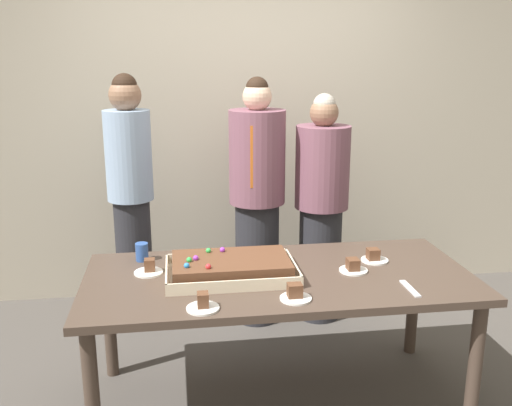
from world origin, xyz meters
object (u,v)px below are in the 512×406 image
plated_slice_far_left (149,269)px  plated_slice_far_right (295,294)px  plated_slice_near_right (374,257)px  person_serving_front (257,201)px  plated_slice_near_left (203,304)px  person_striped_tie_right (321,208)px  cake_server_utensil (410,289)px  plated_slice_center_front (353,267)px  drink_cup_nearest (142,252)px  person_green_shirt_behind (131,196)px  sheet_cake (231,268)px  party_table (279,288)px

plated_slice_far_left → plated_slice_far_right: size_ratio=1.00×
plated_slice_near_right → person_serving_front: (-0.53, 0.86, 0.12)m
plated_slice_near_left → person_striped_tie_right: bearing=56.0°
plated_slice_near_right → cake_server_utensil: 0.40m
plated_slice_center_front → drink_cup_nearest: drink_cup_nearest is taller
drink_cup_nearest → person_serving_front: 1.00m
plated_slice_near_right → cake_server_utensil: bearing=-84.0°
drink_cup_nearest → cake_server_utensil: bearing=-24.3°
plated_slice_center_front → cake_server_utensil: plated_slice_center_front is taller
plated_slice_near_left → person_striped_tie_right: person_striped_tie_right is taller
plated_slice_near_right → plated_slice_far_left: 1.22m
plated_slice_near_left → person_green_shirt_behind: (-0.40, 1.42, 0.16)m
person_green_shirt_behind → sheet_cake: bearing=-0.0°
plated_slice_far_left → cake_server_utensil: 1.33m
plated_slice_near_right → plated_slice_far_left: bearing=-179.9°
plated_slice_far_left → plated_slice_center_front: (1.06, -0.13, 0.00)m
plated_slice_far_left → person_serving_front: 1.11m
person_green_shirt_behind → plated_slice_far_left: bearing=-19.5°
plated_slice_near_right → drink_cup_nearest: (-1.27, 0.19, 0.03)m
party_table → person_serving_front: size_ratio=1.18×
sheet_cake → cake_server_utensil: sheet_cake is taller
drink_cup_nearest → plated_slice_far_left: bearing=-77.0°
person_serving_front → person_green_shirt_behind: bearing=-79.9°
person_serving_front → person_green_shirt_behind: person_green_shirt_behind is taller
party_table → sheet_cake: (-0.25, 0.02, 0.12)m
sheet_cake → plated_slice_far_right: 0.42m
sheet_cake → plated_slice_far_left: bearing=165.9°
party_table → plated_slice_far_left: 0.69m
person_green_shirt_behind → plated_slice_center_front: bearing=20.0°
plated_slice_near_right → cake_server_utensil: (0.04, -0.40, -0.02)m
person_green_shirt_behind → person_striped_tie_right: bearing=56.8°
plated_slice_near_left → plated_slice_center_front: bearing=23.0°
party_table → plated_slice_far_left: plated_slice_far_left is taller
plated_slice_near_right → cake_server_utensil: plated_slice_near_right is taller
plated_slice_near_left → party_table: bearing=40.5°
sheet_cake → drink_cup_nearest: 0.55m
plated_slice_center_front → person_green_shirt_behind: person_green_shirt_behind is taller
plated_slice_far_right → cake_server_utensil: bearing=3.0°
plated_slice_near_right → person_serving_front: size_ratio=0.09×
sheet_cake → plated_slice_center_front: size_ratio=4.44×
plated_slice_far_left → plated_slice_near_right: bearing=0.1°
plated_slice_far_right → drink_cup_nearest: (-0.73, 0.62, 0.03)m
plated_slice_far_right → plated_slice_near_left: bearing=-174.1°
plated_slice_near_left → plated_slice_near_right: 1.08m
plated_slice_far_left → person_green_shirt_behind: bearing=98.9°
plated_slice_near_left → drink_cup_nearest: bearing=114.2°
drink_cup_nearest → cake_server_utensil: size_ratio=0.50×
plated_slice_near_right → plated_slice_far_right: (-0.54, -0.43, 0.00)m
cake_server_utensil → person_green_shirt_behind: (-1.41, 1.35, 0.18)m
plated_slice_near_right → person_serving_front: bearing=121.6°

